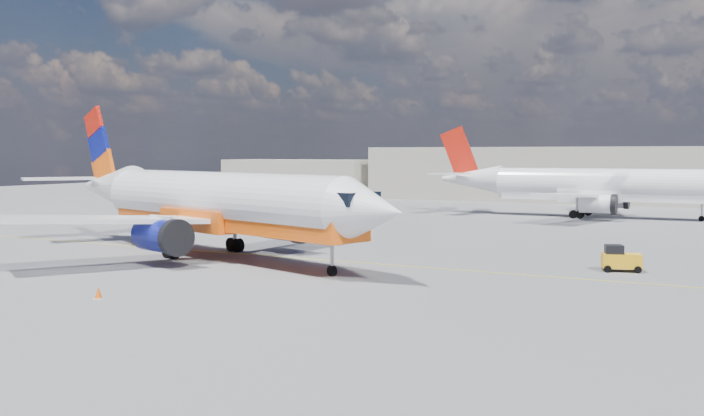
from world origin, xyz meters
The scene contains 8 objects.
ground centered at (0.00, 0.00, 0.00)m, with size 240.00×240.00×0.00m, color #57575B.
taxi_line centered at (0.00, 3.00, 0.01)m, with size 70.00×0.15×0.01m, color yellow.
terminal_main centered at (5.00, 75.00, 4.00)m, with size 70.00×14.00×8.00m, color #A8A291.
terminal_annex centered at (-45.00, 72.00, 3.00)m, with size 26.00×10.00×6.00m, color #A8A291.
main_jet centered at (-8.08, 1.02, 3.71)m, with size 36.68×27.88×11.12m.
second_jet centered at (8.19, 47.12, 3.45)m, with size 34.18×27.05×10.36m.
gse_tug centered at (17.87, 7.03, 0.75)m, with size 2.50×1.96×1.59m.
traffic_cone centered at (-3.09, -14.21, 0.29)m, with size 0.42×0.42×0.59m.
Camera 1 is at (25.62, -41.73, 7.09)m, focal length 40.00 mm.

